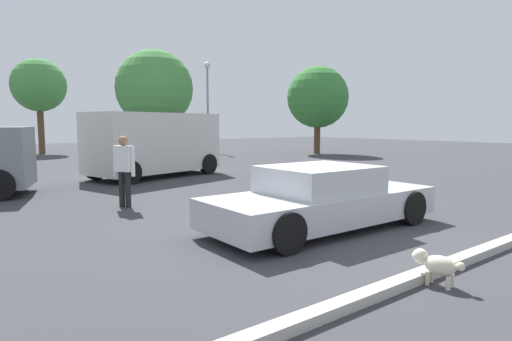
{
  "coord_description": "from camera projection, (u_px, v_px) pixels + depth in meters",
  "views": [
    {
      "loc": [
        -5.55,
        -5.38,
        1.93
      ],
      "look_at": [
        0.2,
        2.06,
        0.9
      ],
      "focal_mm": 30.31,
      "sensor_mm": 36.0,
      "label": 1
    }
  ],
  "objects": [
    {
      "name": "tree_back_center",
      "position": [
        318.0,
        97.0,
        27.29
      ],
      "size": [
        3.88,
        3.88,
        5.53
      ],
      "color": "brown",
      "rests_on": "ground_plane"
    },
    {
      "name": "tree_far_right",
      "position": [
        154.0,
        89.0,
        23.09
      ],
      "size": [
        4.1,
        4.1,
        5.84
      ],
      "color": "brown",
      "rests_on": "ground_plane"
    },
    {
      "name": "ground_plane",
      "position": [
        317.0,
        230.0,
        7.82
      ],
      "size": [
        80.0,
        80.0,
        0.0
      ],
      "primitive_type": "plane",
      "color": "#38383D"
    },
    {
      "name": "pedestrian",
      "position": [
        124.0,
        165.0,
        9.89
      ],
      "size": [
        0.42,
        0.49,
        1.65
      ],
      "rotation": [
        0.0,
        0.0,
        3.71
      ],
      "color": "black",
      "rests_on": "ground_plane"
    },
    {
      "name": "van_white",
      "position": [
        154.0,
        143.0,
        15.58
      ],
      "size": [
        5.16,
        3.21,
        2.3
      ],
      "rotation": [
        0.0,
        0.0,
        3.41
      ],
      "color": "silver",
      "rests_on": "ground_plane"
    },
    {
      "name": "parking_curb",
      "position": [
        454.0,
        263.0,
        5.81
      ],
      "size": [
        7.91,
        0.2,
        0.12
      ],
      "primitive_type": "cube",
      "color": "#B7B2A8",
      "rests_on": "ground_plane"
    },
    {
      "name": "light_post_mid",
      "position": [
        208.0,
        91.0,
        29.21
      ],
      "size": [
        0.44,
        0.44,
        6.05
      ],
      "color": "gray",
      "rests_on": "ground_plane"
    },
    {
      "name": "dog",
      "position": [
        436.0,
        264.0,
        5.15
      ],
      "size": [
        0.29,
        0.61,
        0.41
      ],
      "rotation": [
        0.0,
        0.0,
        1.76
      ],
      "color": "beige",
      "rests_on": "ground_plane"
    },
    {
      "name": "tree_back_left",
      "position": [
        39.0,
        86.0,
        27.49
      ],
      "size": [
        3.35,
        3.35,
        6.04
      ],
      "color": "brown",
      "rests_on": "ground_plane"
    },
    {
      "name": "sedan_foreground",
      "position": [
        322.0,
        199.0,
        7.91
      ],
      "size": [
        4.58,
        1.91,
        1.16
      ],
      "rotation": [
        0.0,
        0.0,
        -0.01
      ],
      "color": "#B7BABF",
      "rests_on": "ground_plane"
    }
  ]
}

